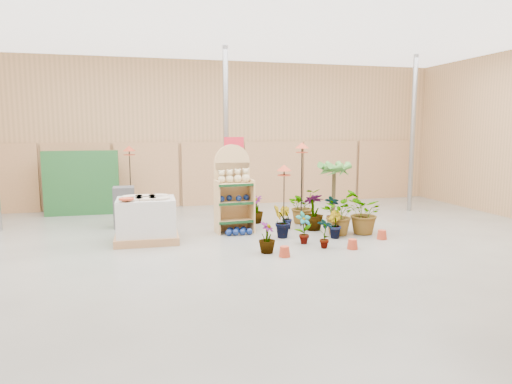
% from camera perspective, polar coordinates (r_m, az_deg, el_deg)
% --- Properties ---
extents(room, '(15.20, 12.10, 4.70)m').
position_cam_1_polar(room, '(9.46, -0.89, 6.76)').
color(room, slate).
rests_on(room, ground).
extents(display_shelf, '(0.89, 0.60, 2.04)m').
position_cam_1_polar(display_shelf, '(10.70, -2.89, 0.00)').
color(display_shelf, tan).
rests_on(display_shelf, ground).
extents(teddy_bears, '(0.76, 0.20, 0.32)m').
position_cam_1_polar(teddy_bears, '(10.57, -2.66, 1.88)').
color(teddy_bears, '#C9B283').
rests_on(teddy_bears, display_shelf).
extents(gazing_balls_shelf, '(0.75, 0.26, 0.14)m').
position_cam_1_polar(gazing_balls_shelf, '(10.61, -2.76, -0.77)').
color(gazing_balls_shelf, navy).
rests_on(gazing_balls_shelf, display_shelf).
extents(gazing_balls_floor, '(0.63, 0.39, 0.15)m').
position_cam_1_polar(gazing_balls_floor, '(10.50, -2.25, -4.91)').
color(gazing_balls_floor, navy).
rests_on(gazing_balls_floor, ground).
extents(pallet_stack, '(1.34, 1.12, 0.98)m').
position_cam_1_polar(pallet_stack, '(10.03, -13.54, -3.40)').
color(pallet_stack, '#A07149').
rests_on(pallet_stack, ground).
extents(charcoal_planters, '(0.50, 0.50, 1.00)m').
position_cam_1_polar(charcoal_planters, '(11.65, -16.14, -1.81)').
color(charcoal_planters, '#323234').
rests_on(charcoal_planters, ground).
extents(trellis_stock, '(2.00, 0.30, 1.80)m').
position_cam_1_polar(trellis_stock, '(13.67, -20.94, 1.07)').
color(trellis_stock, '#1D5023').
rests_on(trellis_stock, ground).
extents(offer_sign, '(0.50, 0.08, 2.20)m').
position_cam_1_polar(offer_sign, '(11.53, -2.78, 3.75)').
color(offer_sign, gray).
rests_on(offer_sign, ground).
extents(bird_table_front, '(0.34, 0.34, 1.61)m').
position_cam_1_polar(bird_table_front, '(10.27, 3.54, 2.76)').
color(bird_table_front, black).
rests_on(bird_table_front, ground).
extents(bird_table_right, '(0.34, 0.34, 2.07)m').
position_cam_1_polar(bird_table_right, '(11.18, 5.77, 5.43)').
color(bird_table_right, black).
rests_on(bird_table_right, ground).
extents(bird_table_back, '(0.34, 0.34, 1.96)m').
position_cam_1_polar(bird_table_back, '(12.63, -15.57, 4.95)').
color(bird_table_back, black).
rests_on(bird_table_back, ground).
extents(palm, '(0.70, 0.70, 1.66)m').
position_cam_1_polar(palm, '(11.90, 9.75, 3.00)').
color(palm, '#40321B').
rests_on(palm, ground).
extents(potted_plant_0, '(0.40, 0.31, 0.68)m').
position_cam_1_polar(potted_plant_0, '(9.64, 5.98, -4.48)').
color(potted_plant_0, '#3E7E2F').
rests_on(potted_plant_0, ground).
extents(potted_plant_1, '(0.52, 0.48, 0.74)m').
position_cam_1_polar(potted_plant_1, '(10.10, 3.16, -3.71)').
color(potted_plant_1, '#3E7E2F').
rests_on(potted_plant_1, ground).
extents(potted_plant_2, '(1.07, 1.11, 0.96)m').
position_cam_1_polar(potted_plant_2, '(10.58, 10.19, -2.70)').
color(potted_plant_2, '#3E7E2F').
rests_on(potted_plant_2, ground).
extents(potted_plant_3, '(0.52, 0.52, 0.87)m').
position_cam_1_polar(potted_plant_3, '(10.97, 7.20, -2.48)').
color(potted_plant_3, '#3E7E2F').
rests_on(potted_plant_3, ground).
extents(potted_plant_4, '(0.47, 0.46, 0.74)m').
position_cam_1_polar(potted_plant_4, '(11.71, 9.45, -2.19)').
color(potted_plant_4, '#3E7E2F').
rests_on(potted_plant_4, ground).
extents(potted_plant_5, '(0.39, 0.38, 0.55)m').
position_cam_1_polar(potted_plant_5, '(11.05, 3.76, -3.22)').
color(potted_plant_5, '#3E7E2F').
rests_on(potted_plant_5, ground).
extents(potted_plant_6, '(0.96, 0.89, 0.90)m').
position_cam_1_polar(potted_plant_6, '(11.72, 5.85, -1.73)').
color(potted_plant_6, '#3E7E2F').
rests_on(potted_plant_6, ground).
extents(potted_plant_7, '(0.47, 0.47, 0.61)m').
position_cam_1_polar(potted_plant_7, '(8.92, 1.39, -5.71)').
color(potted_plant_7, '#3E7E2F').
rests_on(potted_plant_7, ground).
extents(potted_plant_8, '(0.38, 0.39, 0.62)m').
position_cam_1_polar(potted_plant_8, '(9.36, 8.62, -5.12)').
color(potted_plant_8, '#3E7E2F').
rests_on(potted_plant_8, ground).
extents(potted_plant_9, '(0.31, 0.37, 0.61)m').
position_cam_1_polar(potted_plant_9, '(10.26, 9.77, -4.01)').
color(potted_plant_9, '#3E7E2F').
rests_on(potted_plant_9, ground).
extents(potted_plant_10, '(1.06, 1.13, 1.01)m').
position_cam_1_polar(potted_plant_10, '(10.71, 13.44, -2.53)').
color(potted_plant_10, '#3E7E2F').
rests_on(potted_plant_10, ground).
extents(potted_plant_11, '(0.50, 0.50, 0.71)m').
position_cam_1_polar(potted_plant_11, '(11.70, -0.04, -2.19)').
color(potted_plant_11, '#3E7E2F').
rests_on(potted_plant_11, ground).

